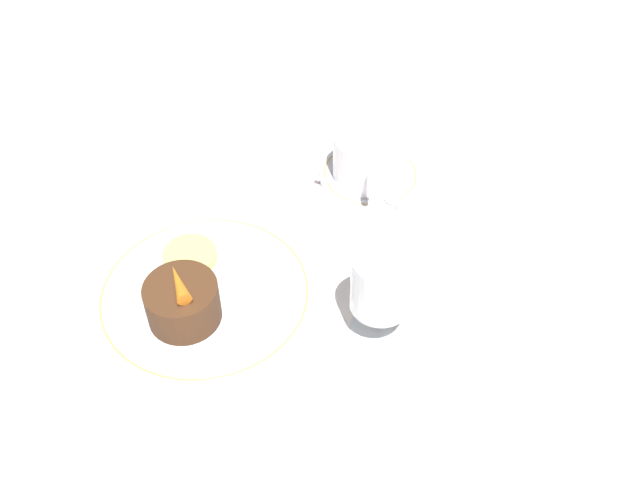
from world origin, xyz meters
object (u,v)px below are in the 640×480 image
at_px(fork, 220,450).
at_px(dinner_plate, 205,296).
at_px(coffee_cup, 371,154).
at_px(wine_glass, 381,287).
at_px(dessert_cake, 183,302).

bearing_deg(fork, dinner_plate, -165.56).
xyz_separation_m(coffee_cup, wine_glass, (0.24, 0.02, 0.03)).
distance_m(dinner_plate, dessert_cake, 0.05).
height_order(dinner_plate, wine_glass, wine_glass).
xyz_separation_m(coffee_cup, dessert_cake, (0.25, -0.19, -0.01)).
relative_size(fork, dessert_cake, 2.44).
height_order(wine_glass, dessert_cake, wine_glass).
bearing_deg(coffee_cup, dinner_plate, -39.08).
bearing_deg(dinner_plate, wine_glass, 83.30).
xyz_separation_m(wine_glass, fork, (0.16, -0.15, -0.07)).
xyz_separation_m(dinner_plate, dessert_cake, (0.03, -0.01, 0.03)).
bearing_deg(coffee_cup, fork, -18.04).
relative_size(wine_glass, fork, 0.57).
height_order(dinner_plate, fork, dinner_plate).
xyz_separation_m(wine_glass, dessert_cake, (0.01, -0.21, -0.03)).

